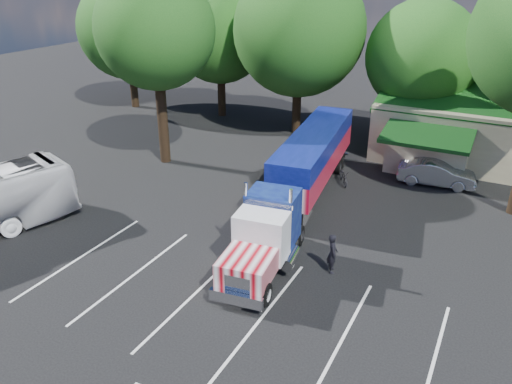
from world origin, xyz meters
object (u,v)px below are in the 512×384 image
at_px(semi_truck, 304,171).
at_px(woman, 332,253).
at_px(bicycle, 344,176).
at_px(silver_sedan, 436,173).

xyz_separation_m(semi_truck, woman, (3.73, -5.50, -1.25)).
height_order(woman, bicycle, woman).
bearing_deg(bicycle, semi_truck, -134.01).
xyz_separation_m(semi_truck, bicycle, (1.03, 4.20, -1.68)).
distance_m(woman, silver_sedan, 12.45).
distance_m(bicycle, silver_sedan, 5.74).
xyz_separation_m(bicycle, silver_sedan, (5.16, 2.50, 0.26)).
bearing_deg(silver_sedan, semi_truck, 130.19).
bearing_deg(woman, semi_truck, 8.67).
relative_size(semi_truck, bicycle, 9.66).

